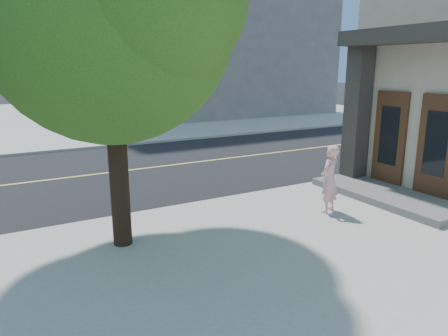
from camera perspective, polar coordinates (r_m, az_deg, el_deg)
sidewalk_ne at (r=33.45m, az=-6.15°, el=7.83°), size 29.00×25.00×0.12m
filler_ne at (r=34.13m, az=-6.00°, el=19.83°), size 18.00×16.00×14.00m
man_on_phone at (r=9.94m, az=14.28°, el=-1.49°), size 0.68×0.57×1.60m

